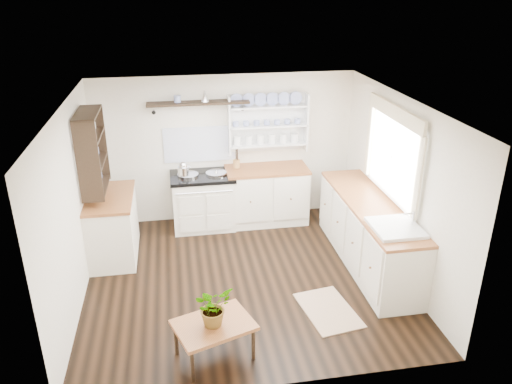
% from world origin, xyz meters
% --- Properties ---
extents(floor, '(4.00, 3.80, 0.01)m').
position_xyz_m(floor, '(0.00, 0.00, 0.00)').
color(floor, black).
rests_on(floor, ground).
extents(wall_back, '(4.00, 0.02, 2.30)m').
position_xyz_m(wall_back, '(0.00, 1.90, 1.15)').
color(wall_back, silver).
rests_on(wall_back, ground).
extents(wall_right, '(0.02, 3.80, 2.30)m').
position_xyz_m(wall_right, '(2.00, 0.00, 1.15)').
color(wall_right, silver).
rests_on(wall_right, ground).
extents(wall_left, '(0.02, 3.80, 2.30)m').
position_xyz_m(wall_left, '(-2.00, 0.00, 1.15)').
color(wall_left, silver).
rests_on(wall_left, ground).
extents(ceiling, '(4.00, 3.80, 0.01)m').
position_xyz_m(ceiling, '(0.00, 0.00, 2.30)').
color(ceiling, white).
rests_on(ceiling, wall_back).
extents(window, '(0.08, 1.55, 1.22)m').
position_xyz_m(window, '(1.95, 0.15, 1.56)').
color(window, white).
rests_on(window, wall_right).
extents(aga_cooker, '(0.97, 0.67, 0.90)m').
position_xyz_m(aga_cooker, '(-0.40, 1.57, 0.44)').
color(aga_cooker, white).
rests_on(aga_cooker, floor).
extents(back_cabinets, '(1.27, 0.63, 0.90)m').
position_xyz_m(back_cabinets, '(0.60, 1.60, 0.46)').
color(back_cabinets, white).
rests_on(back_cabinets, floor).
extents(right_cabinets, '(0.62, 2.43, 0.90)m').
position_xyz_m(right_cabinets, '(1.70, 0.10, 0.46)').
color(right_cabinets, white).
rests_on(right_cabinets, floor).
extents(belfast_sink, '(0.55, 0.60, 0.45)m').
position_xyz_m(belfast_sink, '(1.70, -0.65, 0.80)').
color(belfast_sink, white).
rests_on(belfast_sink, right_cabinets).
extents(left_cabinets, '(0.62, 1.13, 0.90)m').
position_xyz_m(left_cabinets, '(-1.70, 0.90, 0.46)').
color(left_cabinets, white).
rests_on(left_cabinets, floor).
extents(plate_rack, '(1.20, 0.22, 0.90)m').
position_xyz_m(plate_rack, '(0.65, 1.86, 1.56)').
color(plate_rack, white).
rests_on(plate_rack, wall_back).
extents(high_shelf, '(1.50, 0.29, 0.16)m').
position_xyz_m(high_shelf, '(-0.40, 1.78, 1.91)').
color(high_shelf, black).
rests_on(high_shelf, wall_back).
extents(left_shelving, '(0.28, 0.80, 1.05)m').
position_xyz_m(left_shelving, '(-1.84, 0.90, 1.55)').
color(left_shelving, black).
rests_on(left_shelving, wall_left).
extents(kettle, '(0.16, 0.16, 0.20)m').
position_xyz_m(kettle, '(-0.68, 1.45, 1.03)').
color(kettle, silver).
rests_on(kettle, aga_cooker).
extents(utensil_crock, '(0.11, 0.11, 0.12)m').
position_xyz_m(utensil_crock, '(0.14, 1.68, 0.97)').
color(utensil_crock, '#AB783E').
rests_on(utensil_crock, back_cabinets).
extents(center_table, '(0.90, 0.77, 0.41)m').
position_xyz_m(center_table, '(-0.52, -1.40, 0.37)').
color(center_table, brown).
rests_on(center_table, floor).
extents(potted_plant, '(0.49, 0.48, 0.41)m').
position_xyz_m(potted_plant, '(-0.52, -1.40, 0.62)').
color(potted_plant, '#3F7233').
rests_on(potted_plant, center_table).
extents(floor_rug, '(0.67, 0.92, 0.02)m').
position_xyz_m(floor_rug, '(0.87, -0.86, 0.01)').
color(floor_rug, '#997D59').
rests_on(floor_rug, floor).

